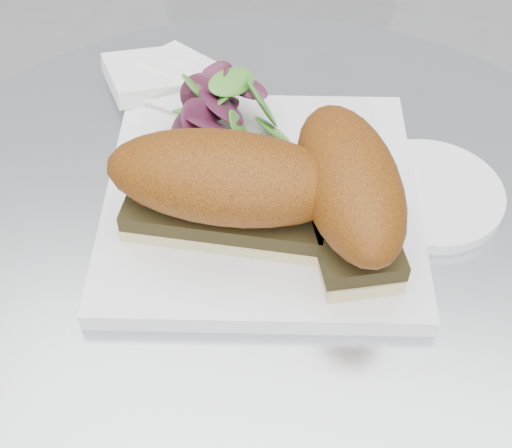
{
  "coord_description": "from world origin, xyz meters",
  "views": [
    {
      "loc": [
        0.05,
        -0.34,
        1.16
      ],
      "look_at": [
        -0.01,
        0.01,
        0.77
      ],
      "focal_mm": 50.0,
      "sensor_mm": 36.0,
      "label": 1
    }
  ],
  "objects_px": {
    "saucer": "(428,193)",
    "sandwich_right": "(348,189)",
    "sandwich_left": "(226,186)",
    "plate": "(261,199)"
  },
  "relations": [
    {
      "from": "plate",
      "to": "sandwich_right",
      "type": "distance_m",
      "value": 0.09
    },
    {
      "from": "sandwich_left",
      "to": "saucer",
      "type": "height_order",
      "value": "sandwich_left"
    },
    {
      "from": "sandwich_left",
      "to": "sandwich_right",
      "type": "bearing_deg",
      "value": 7.05
    },
    {
      "from": "sandwich_left",
      "to": "saucer",
      "type": "bearing_deg",
      "value": 24.27
    },
    {
      "from": "sandwich_left",
      "to": "sandwich_right",
      "type": "relative_size",
      "value": 1.03
    },
    {
      "from": "plate",
      "to": "sandwich_left",
      "type": "xyz_separation_m",
      "value": [
        -0.02,
        -0.04,
        0.05
      ]
    },
    {
      "from": "saucer",
      "to": "sandwich_left",
      "type": "bearing_deg",
      "value": -154.78
    },
    {
      "from": "sandwich_left",
      "to": "saucer",
      "type": "xyz_separation_m",
      "value": [
        0.16,
        0.07,
        -0.05
      ]
    },
    {
      "from": "saucer",
      "to": "sandwich_right",
      "type": "bearing_deg",
      "value": -137.43
    },
    {
      "from": "plate",
      "to": "sandwich_right",
      "type": "height_order",
      "value": "sandwich_right"
    }
  ]
}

